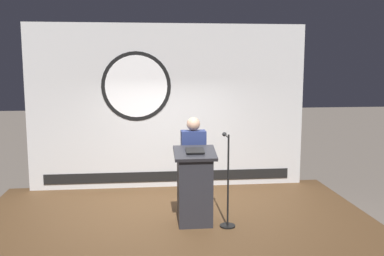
{
  "coord_description": "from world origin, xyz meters",
  "views": [
    {
      "loc": [
        -0.48,
        -6.92,
        2.79
      ],
      "look_at": [
        0.28,
        0.03,
        1.76
      ],
      "focal_mm": 41.27,
      "sensor_mm": 36.0,
      "label": 1
    }
  ],
  "objects": [
    {
      "name": "ground_plane",
      "position": [
        0.0,
        0.0,
        0.0
      ],
      "size": [
        40.0,
        40.0,
        0.0
      ],
      "primitive_type": "plane",
      "color": "#6B6056"
    },
    {
      "name": "stage_platform",
      "position": [
        0.0,
        0.0,
        0.15
      ],
      "size": [
        6.4,
        4.0,
        0.3
      ],
      "primitive_type": "cube",
      "color": "brown",
      "rests_on": "ground"
    },
    {
      "name": "banner_display",
      "position": [
        -0.02,
        1.85,
        1.93
      ],
      "size": [
        5.5,
        0.12,
        3.26
      ],
      "color": "silver",
      "rests_on": "stage_platform"
    },
    {
      "name": "podium",
      "position": [
        0.28,
        -0.37,
        0.89
      ],
      "size": [
        0.64,
        0.5,
        1.22
      ],
      "color": "#26262B",
      "rests_on": "stage_platform"
    },
    {
      "name": "speaker_person",
      "position": [
        0.31,
        0.11,
        1.13
      ],
      "size": [
        0.4,
        0.26,
        1.63
      ],
      "color": "black",
      "rests_on": "stage_platform"
    },
    {
      "name": "microphone_stand",
      "position": [
        0.77,
        -0.47,
        0.8
      ],
      "size": [
        0.24,
        0.5,
        1.44
      ],
      "color": "black",
      "rests_on": "stage_platform"
    }
  ]
}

